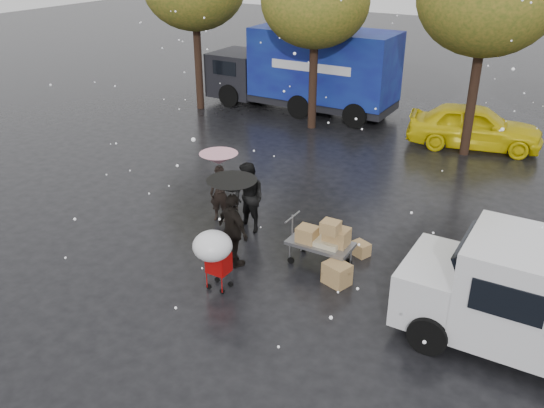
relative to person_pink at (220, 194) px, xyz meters
The scene contains 12 objects.
ground 2.57m from the person_pink, 37.41° to the right, with size 90.00×90.00×0.00m, color black.
person_pink is the anchor object (origin of this frame).
person_middle 1.00m from the person_pink, ahead, with size 0.90×0.70×1.86m, color black.
person_black 2.39m from the person_pink, 47.75° to the right, with size 1.06×0.44×1.81m, color black.
umbrella_pink 0.99m from the person_pink, ahead, with size 1.01×1.01×1.92m.
umbrella_black 2.69m from the person_pink, 47.75° to the right, with size 1.14×1.14×2.17m.
vendor_cart 3.49m from the person_pink, 12.02° to the right, with size 1.52×0.80×1.27m.
shopping_cart 3.45m from the person_pink, 57.17° to the right, with size 0.84×0.84×1.46m.
blue_truck 10.94m from the person_pink, 105.41° to the left, with size 8.30×2.60×3.50m.
box_ground_near 4.24m from the person_pink, 17.65° to the right, with size 0.56×0.45×0.50m, color #9B7143.
box_ground_far 4.04m from the person_pink, ahead, with size 0.42×0.33×0.33m, color #9B7143.
yellow_taxi 10.39m from the person_pink, 64.31° to the left, with size 1.87×4.64×1.58m, color yellow.
Camera 1 is at (6.30, -9.85, 7.12)m, focal length 38.00 mm.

